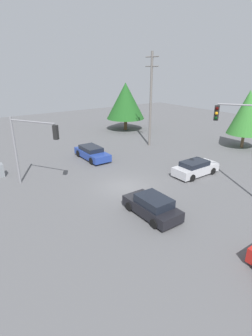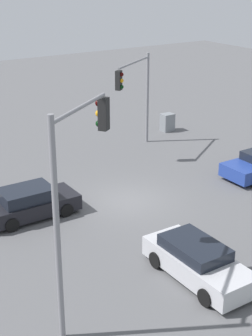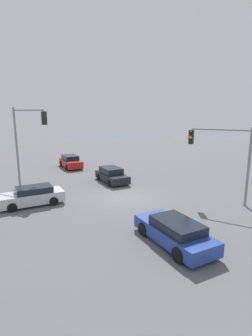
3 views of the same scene
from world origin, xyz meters
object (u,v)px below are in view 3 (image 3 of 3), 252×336
at_px(sedan_blue, 174,232).
at_px(traffic_signal_cross, 27,134).
at_px(sedan_silver, 32,196).
at_px(traffic_signal_main, 223,150).
at_px(sedan_red, 71,162).
at_px(sedan_dark, 112,175).

distance_m(sedan_blue, traffic_signal_cross, 15.22).
bearing_deg(sedan_silver, traffic_signal_main, -115.07).
height_order(sedan_red, sedan_silver, sedan_red).
relative_size(sedan_red, sedan_blue, 0.88).
bearing_deg(sedan_dark, traffic_signal_cross, -10.91).
bearing_deg(sedan_red, sedan_silver, 61.58).
bearing_deg(sedan_blue, traffic_signal_cross, 109.60).
height_order(sedan_silver, sedan_blue, sedan_silver).
bearing_deg(traffic_signal_main, sedan_red, -12.30).
xyz_separation_m(sedan_silver, sedan_blue, (-9.38, -5.45, 0.00)).
bearing_deg(sedan_red, sedan_dark, 100.75).
bearing_deg(sedan_silver, sedan_red, -28.42).
bearing_deg(sedan_blue, traffic_signal_main, 26.99).
relative_size(sedan_blue, traffic_signal_cross, 0.69).
xyz_separation_m(sedan_red, sedan_blue, (-20.75, 0.71, -0.06)).
xyz_separation_m(sedan_red, traffic_signal_main, (-17.19, -6.28, 3.17)).
distance_m(sedan_dark, sedan_blue, 12.64).
height_order(sedan_dark, traffic_signal_cross, traffic_signal_cross).
bearing_deg(traffic_signal_cross, sedan_silver, -42.52).
bearing_deg(sedan_red, sedan_blue, 88.04).
height_order(sedan_blue, traffic_signal_main, traffic_signal_main).
height_order(sedan_red, traffic_signal_main, traffic_signal_main).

